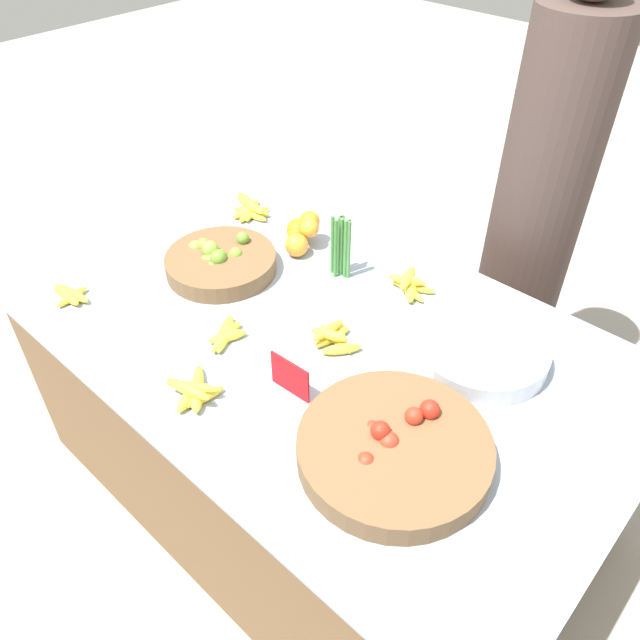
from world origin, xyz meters
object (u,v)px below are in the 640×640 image
at_px(metal_bowl, 481,351).
at_px(tomato_basket, 393,448).
at_px(vendor_person, 533,225).
at_px(lime_bowl, 220,262).
at_px(price_sign, 290,377).

bearing_deg(metal_bowl, tomato_basket, -86.51).
bearing_deg(metal_bowl, vendor_person, 106.84).
relative_size(lime_bowl, tomato_basket, 0.79).
relative_size(tomato_basket, vendor_person, 0.28).
bearing_deg(vendor_person, tomato_basket, -78.22).
height_order(lime_bowl, price_sign, price_sign).
bearing_deg(vendor_person, lime_bowl, -126.09).
bearing_deg(metal_bowl, lime_bowl, -165.93).
bearing_deg(price_sign, tomato_basket, -0.56).
distance_m(lime_bowl, vendor_person, 1.11).
xyz_separation_m(lime_bowl, price_sign, (0.56, -0.23, 0.02)).
bearing_deg(lime_bowl, price_sign, -22.62).
relative_size(lime_bowl, metal_bowl, 0.99).
bearing_deg(vendor_person, price_sign, -94.87).
xyz_separation_m(lime_bowl, tomato_basket, (0.89, -0.22, -0.00)).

